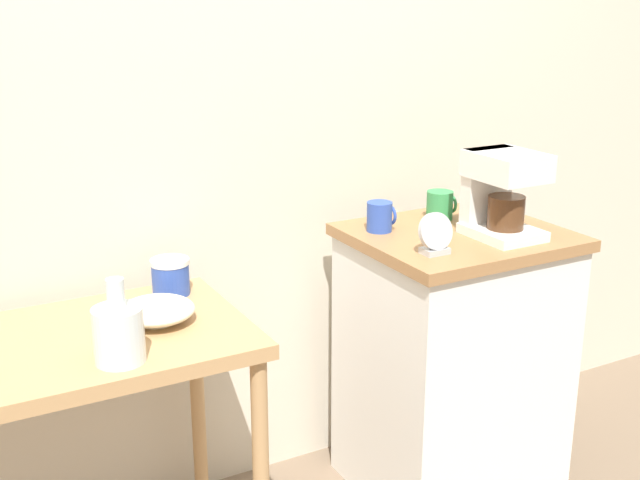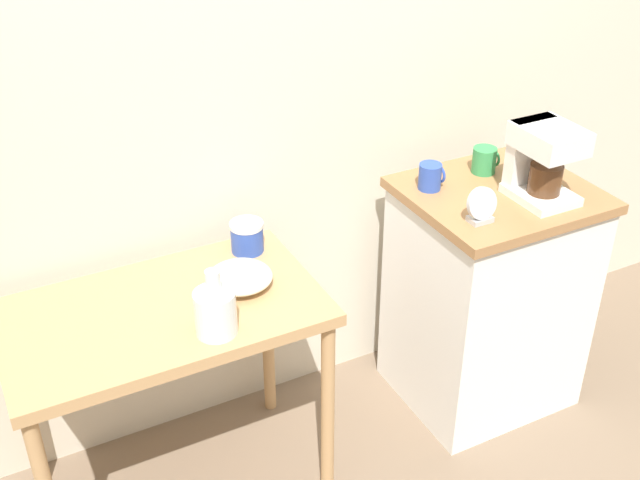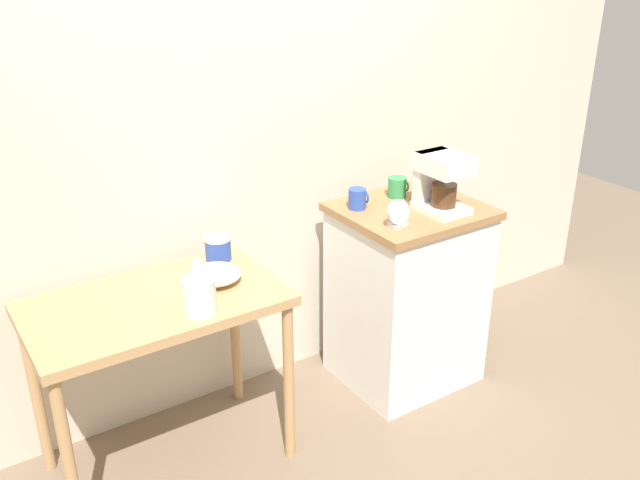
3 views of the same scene
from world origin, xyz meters
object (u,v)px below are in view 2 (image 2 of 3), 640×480
at_px(glass_carafe_vase, 215,311).
at_px(canister_enamel, 247,237).
at_px(coffee_maker, 541,158).
at_px(mug_blue, 431,176).
at_px(bowl_stoneware, 240,277).
at_px(mug_dark_teal, 528,156).
at_px(table_clock, 481,207).
at_px(mug_tall_green, 485,160).

bearing_deg(glass_carafe_vase, canister_enamel, 55.90).
bearing_deg(coffee_maker, mug_blue, 143.90).
distance_m(bowl_stoneware, mug_dark_teal, 1.16).
bearing_deg(canister_enamel, mug_blue, -8.38).
relative_size(glass_carafe_vase, canister_enamel, 1.85).
relative_size(mug_dark_teal, table_clock, 0.80).
bearing_deg(bowl_stoneware, coffee_maker, -6.75).
bearing_deg(coffee_maker, table_clock, -168.67).
relative_size(glass_carafe_vase, table_clock, 1.72).
height_order(glass_carafe_vase, mug_tall_green, mug_tall_green).
height_order(mug_blue, table_clock, table_clock).
distance_m(coffee_maker, mug_blue, 0.37).
bearing_deg(mug_blue, mug_tall_green, 4.52).
bearing_deg(mug_blue, bowl_stoneware, -173.27).
distance_m(mug_tall_green, table_clock, 0.37).
relative_size(bowl_stoneware, mug_dark_teal, 2.10).
xyz_separation_m(canister_enamel, mug_blue, (0.65, -0.10, 0.12)).
xyz_separation_m(mug_blue, mug_dark_teal, (0.41, -0.02, 0.00)).
height_order(bowl_stoneware, mug_blue, mug_blue).
relative_size(glass_carafe_vase, mug_blue, 2.24).
bearing_deg(mug_tall_green, glass_carafe_vase, -165.77).
relative_size(canister_enamel, mug_blue, 1.21).
bearing_deg(table_clock, canister_enamel, 151.31).
bearing_deg(bowl_stoneware, table_clock, -13.15).
relative_size(bowl_stoneware, mug_tall_green, 2.16).
xyz_separation_m(coffee_maker, mug_tall_green, (-0.05, 0.23, -0.09)).
distance_m(canister_enamel, mug_dark_teal, 1.07).
xyz_separation_m(glass_carafe_vase, mug_dark_teal, (1.30, 0.25, 0.10)).
relative_size(coffee_maker, mug_blue, 2.82).
bearing_deg(glass_carafe_vase, mug_blue, 16.77).
bearing_deg(table_clock, bowl_stoneware, 166.85).
xyz_separation_m(coffee_maker, mug_blue, (-0.29, 0.21, -0.10)).
xyz_separation_m(bowl_stoneware, canister_enamel, (0.10, 0.18, 0.02)).
relative_size(mug_blue, mug_tall_green, 0.99).
distance_m(mug_blue, table_clock, 0.27).
bearing_deg(coffee_maker, mug_dark_teal, 58.40).
relative_size(glass_carafe_vase, mug_tall_green, 2.21).
distance_m(glass_carafe_vase, canister_enamel, 0.44).
xyz_separation_m(mug_blue, mug_tall_green, (0.24, 0.02, 0.00)).
height_order(glass_carafe_vase, table_clock, table_clock).
bearing_deg(mug_blue, glass_carafe_vase, -163.23).
bearing_deg(canister_enamel, coffee_maker, -18.11).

